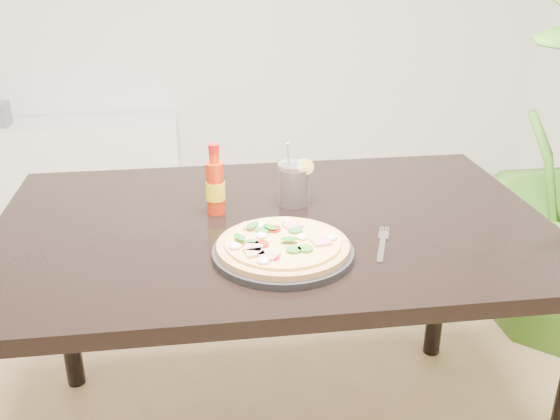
{
  "coord_description": "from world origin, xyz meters",
  "views": [
    {
      "loc": [
        0.0,
        -1.36,
        1.4
      ],
      "look_at": [
        0.19,
        -0.04,
        0.83
      ],
      "focal_mm": 40.0,
      "sensor_mm": 36.0,
      "label": 1
    }
  ],
  "objects": [
    {
      "name": "media_console",
      "position": [
        -0.8,
        2.07,
        0.25
      ],
      "size": [
        1.4,
        0.34,
        0.5
      ],
      "primitive_type": "cube",
      "color": "white",
      "rests_on": "ground"
    },
    {
      "name": "hot_sauce_bottle",
      "position": [
        0.05,
        0.15,
        0.82
      ],
      "size": [
        0.06,
        0.06,
        0.19
      ],
      "rotation": [
        0.0,
        0.0,
        -0.29
      ],
      "color": "red",
      "rests_on": "dining_table"
    },
    {
      "name": "dining_table",
      "position": [
        0.19,
        0.08,
        0.67
      ],
      "size": [
        1.4,
        0.9,
        0.75
      ],
      "color": "black",
      "rests_on": "ground"
    },
    {
      "name": "plate",
      "position": [
        0.18,
        -0.12,
        0.76
      ],
      "size": [
        0.32,
        0.32,
        0.02
      ],
      "primitive_type": "cylinder",
      "color": "black",
      "rests_on": "dining_table"
    },
    {
      "name": "pizza",
      "position": [
        0.18,
        -0.12,
        0.78
      ],
      "size": [
        0.3,
        0.3,
        0.03
      ],
      "color": "tan",
      "rests_on": "plate"
    },
    {
      "name": "cola_cup",
      "position": [
        0.26,
        0.18,
        0.8
      ],
      "size": [
        0.09,
        0.09,
        0.18
      ],
      "rotation": [
        0.0,
        0.0,
        -0.06
      ],
      "color": "black",
      "rests_on": "dining_table"
    },
    {
      "name": "fork",
      "position": [
        0.42,
        -0.09,
        0.75
      ],
      "size": [
        0.08,
        0.18,
        0.0
      ],
      "rotation": [
        0.0,
        0.0,
        -0.35
      ],
      "color": "silver",
      "rests_on": "dining_table"
    }
  ]
}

